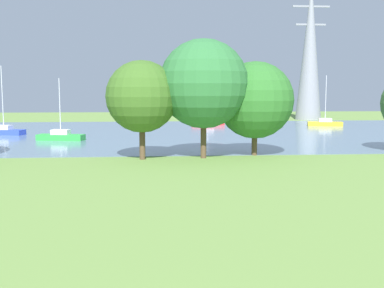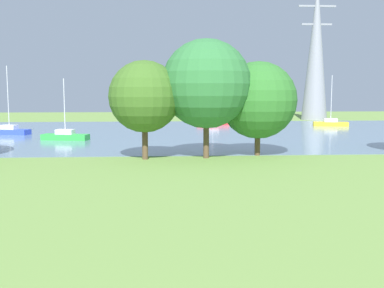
{
  "view_description": "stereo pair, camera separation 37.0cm",
  "coord_description": "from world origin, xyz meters",
  "px_view_note": "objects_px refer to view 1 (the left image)",
  "views": [
    {
      "loc": [
        -0.44,
        -6.84,
        5.28
      ],
      "look_at": [
        1.37,
        16.12,
        2.59
      ],
      "focal_mm": 44.2,
      "sensor_mm": 36.0,
      "label": 1
    },
    {
      "loc": [
        -0.07,
        -6.87,
        5.28
      ],
      "look_at": [
        1.37,
        16.12,
        2.59
      ],
      "focal_mm": 44.2,
      "sensor_mm": 36.0,
      "label": 2
    }
  ],
  "objects_px": {
    "tree_west_far": "(204,84)",
    "electricity_pylon": "(310,49)",
    "tree_west_near": "(255,100)",
    "tree_east_near": "(142,97)",
    "sailboat_green": "(61,136)",
    "sailboat_blue": "(4,131)",
    "sailboat_yellow": "(325,123)",
    "sailboat_red": "(208,122)"
  },
  "relations": [
    {
      "from": "tree_west_far",
      "to": "electricity_pylon",
      "type": "distance_m",
      "value": 50.2
    },
    {
      "from": "tree_west_near",
      "to": "tree_east_near",
      "type": "bearing_deg",
      "value": -169.93
    },
    {
      "from": "electricity_pylon",
      "to": "tree_west_near",
      "type": "bearing_deg",
      "value": -113.35
    },
    {
      "from": "sailboat_green",
      "to": "sailboat_blue",
      "type": "bearing_deg",
      "value": 139.69
    },
    {
      "from": "sailboat_blue",
      "to": "tree_west_far",
      "type": "height_order",
      "value": "tree_west_far"
    },
    {
      "from": "sailboat_yellow",
      "to": "sailboat_blue",
      "type": "distance_m",
      "value": 42.78
    },
    {
      "from": "tree_east_near",
      "to": "sailboat_yellow",
      "type": "bearing_deg",
      "value": 50.16
    },
    {
      "from": "sailboat_yellow",
      "to": "sailboat_red",
      "type": "bearing_deg",
      "value": 169.07
    },
    {
      "from": "sailboat_blue",
      "to": "sailboat_green",
      "type": "xyz_separation_m",
      "value": [
        7.73,
        -6.56,
        -0.02
      ]
    },
    {
      "from": "sailboat_red",
      "to": "sailboat_green",
      "type": "xyz_separation_m",
      "value": [
        -17.43,
        -19.45,
        0.0
      ]
    },
    {
      "from": "tree_west_far",
      "to": "sailboat_yellow",
      "type": "bearing_deg",
      "value": 55.48
    },
    {
      "from": "sailboat_red",
      "to": "electricity_pylon",
      "type": "distance_m",
      "value": 24.71
    },
    {
      "from": "sailboat_green",
      "to": "tree_west_far",
      "type": "distance_m",
      "value": 19.79
    },
    {
      "from": "tree_west_near",
      "to": "sailboat_red",
      "type": "bearing_deg",
      "value": 90.34
    },
    {
      "from": "sailboat_green",
      "to": "tree_west_near",
      "type": "height_order",
      "value": "tree_west_near"
    },
    {
      "from": "sailboat_yellow",
      "to": "sailboat_blue",
      "type": "height_order",
      "value": "sailboat_blue"
    },
    {
      "from": "sailboat_yellow",
      "to": "sailboat_blue",
      "type": "bearing_deg",
      "value": -166.89
    },
    {
      "from": "tree_west_near",
      "to": "electricity_pylon",
      "type": "xyz_separation_m",
      "value": [
        18.57,
        43.02,
        7.57
      ]
    },
    {
      "from": "sailboat_yellow",
      "to": "tree_east_near",
      "type": "bearing_deg",
      "value": -129.84
    },
    {
      "from": "sailboat_yellow",
      "to": "electricity_pylon",
      "type": "bearing_deg",
      "value": 81.1
    },
    {
      "from": "sailboat_green",
      "to": "tree_west_near",
      "type": "relative_size",
      "value": 0.85
    },
    {
      "from": "tree_west_far",
      "to": "electricity_pylon",
      "type": "height_order",
      "value": "electricity_pylon"
    },
    {
      "from": "sailboat_yellow",
      "to": "sailboat_red",
      "type": "xyz_separation_m",
      "value": [
        -16.51,
        3.19,
        -0.01
      ]
    },
    {
      "from": "tree_east_near",
      "to": "electricity_pylon",
      "type": "height_order",
      "value": "electricity_pylon"
    },
    {
      "from": "sailboat_red",
      "to": "sailboat_blue",
      "type": "relative_size",
      "value": 0.79
    },
    {
      "from": "sailboat_red",
      "to": "sailboat_blue",
      "type": "distance_m",
      "value": 28.27
    },
    {
      "from": "sailboat_red",
      "to": "sailboat_green",
      "type": "bearing_deg",
      "value": -131.87
    },
    {
      "from": "tree_east_near",
      "to": "sailboat_green",
      "type": "bearing_deg",
      "value": 122.1
    },
    {
      "from": "tree_west_far",
      "to": "tree_west_near",
      "type": "xyz_separation_m",
      "value": [
        4.23,
        1.25,
        -1.26
      ]
    },
    {
      "from": "tree_west_near",
      "to": "sailboat_blue",
      "type": "bearing_deg",
      "value": 143.27
    },
    {
      "from": "sailboat_yellow",
      "to": "electricity_pylon",
      "type": "height_order",
      "value": "electricity_pylon"
    },
    {
      "from": "sailboat_green",
      "to": "electricity_pylon",
      "type": "distance_m",
      "value": 48.81
    },
    {
      "from": "sailboat_green",
      "to": "tree_east_near",
      "type": "height_order",
      "value": "tree_east_near"
    },
    {
      "from": "sailboat_red",
      "to": "tree_west_far",
      "type": "xyz_separation_m",
      "value": [
        -4.04,
        -33.06,
        5.21
      ]
    },
    {
      "from": "sailboat_blue",
      "to": "tree_west_near",
      "type": "height_order",
      "value": "sailboat_blue"
    },
    {
      "from": "sailboat_yellow",
      "to": "tree_east_near",
      "type": "xyz_separation_m",
      "value": [
        -25.2,
        -30.2,
        4.24
      ]
    },
    {
      "from": "sailboat_red",
      "to": "electricity_pylon",
      "type": "bearing_deg",
      "value": 30.87
    },
    {
      "from": "tree_east_near",
      "to": "electricity_pylon",
      "type": "relative_size",
      "value": 0.31
    },
    {
      "from": "tree_east_near",
      "to": "sailboat_red",
      "type": "bearing_deg",
      "value": 75.41
    },
    {
      "from": "tree_east_near",
      "to": "sailboat_blue",
      "type": "bearing_deg",
      "value": 128.79
    },
    {
      "from": "sailboat_green",
      "to": "electricity_pylon",
      "type": "height_order",
      "value": "electricity_pylon"
    },
    {
      "from": "sailboat_red",
      "to": "sailboat_green",
      "type": "distance_m",
      "value": 26.12
    }
  ]
}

